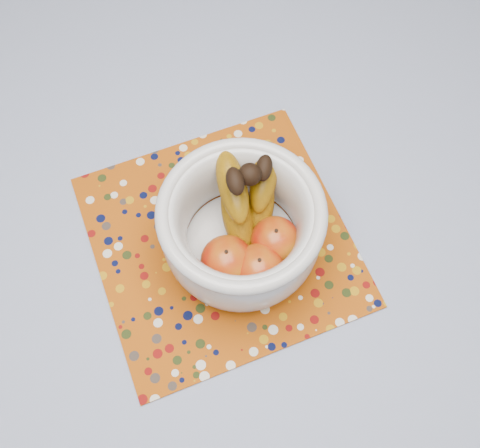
# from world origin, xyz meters

# --- Properties ---
(table) EXTENTS (1.20, 1.20, 0.75)m
(table) POSITION_xyz_m (0.00, 0.00, 0.67)
(table) COLOR brown
(table) RESTS_ON ground
(tablecloth) EXTENTS (1.32, 1.32, 0.01)m
(tablecloth) POSITION_xyz_m (0.00, 0.00, 0.76)
(tablecloth) COLOR slate
(tablecloth) RESTS_ON table
(placemat) EXTENTS (0.37, 0.37, 0.00)m
(placemat) POSITION_xyz_m (0.04, -0.02, 0.76)
(placemat) COLOR #9A4108
(placemat) RESTS_ON tablecloth
(fruit_bowl) EXTENTS (0.23, 0.23, 0.17)m
(fruit_bowl) POSITION_xyz_m (0.07, -0.04, 0.84)
(fruit_bowl) COLOR silver
(fruit_bowl) RESTS_ON placemat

